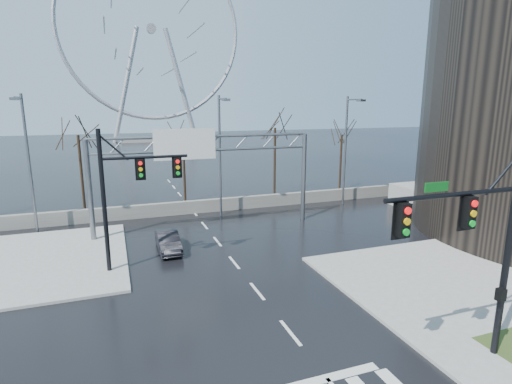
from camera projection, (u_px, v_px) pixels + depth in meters
name	position (u px, v px, depth m)	size (l,w,h in m)	color
ground	(290.00, 333.00, 16.45)	(260.00, 260.00, 0.00)	black
sidewalk_right_ext	(443.00, 277.00, 21.60)	(12.00, 10.00, 0.15)	gray
sidewalk_far	(38.00, 261.00, 23.80)	(10.00, 12.00, 0.15)	gray
barrier_wall	(194.00, 207.00, 34.71)	(52.00, 0.50, 1.10)	slate
signal_mast_near	(482.00, 236.00, 13.42)	(5.52, 0.41, 8.00)	black
signal_mast_far	(125.00, 187.00, 21.71)	(4.72, 0.41, 8.00)	black
sign_gantry	(201.00, 162.00, 28.98)	(16.36, 0.40, 7.60)	slate
streetlight_left	(27.00, 154.00, 27.90)	(0.50, 2.55, 10.00)	slate
streetlight_mid	(221.00, 147.00, 32.56)	(0.50, 2.55, 10.00)	slate
streetlight_right	(348.00, 142.00, 36.55)	(0.50, 2.55, 10.00)	slate
tree_left	(79.00, 144.00, 33.79)	(3.75, 3.75, 7.50)	black
tree_center	(183.00, 149.00, 37.87)	(3.25, 3.25, 6.50)	black
tree_right	(275.00, 136.00, 39.72)	(3.90, 3.90, 7.80)	black
tree_far_right	(342.00, 141.00, 43.01)	(3.40, 3.40, 6.80)	black
ferris_wheel	(152.00, 36.00, 99.89)	(45.00, 6.00, 50.91)	gray
car	(168.00, 241.00, 25.64)	(1.32, 3.79, 1.25)	black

